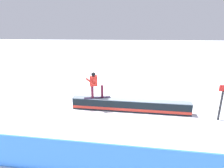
{
  "coord_description": "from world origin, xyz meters",
  "views": [
    {
      "loc": [
        0.17,
        9.28,
        4.38
      ],
      "look_at": [
        0.9,
        0.95,
        1.82
      ],
      "focal_mm": 29.62,
      "sensor_mm": 36.0,
      "label": 1
    }
  ],
  "objects": [
    {
      "name": "grind_box",
      "position": [
        0.0,
        0.0,
        0.31
      ],
      "size": [
        6.38,
        0.84,
        0.68
      ],
      "color": "black",
      "rests_on": "ground_plane"
    },
    {
      "name": "snowboarder",
      "position": [
        1.92,
        -0.07,
        1.47
      ],
      "size": [
        1.48,
        0.66,
        1.44
      ],
      "color": "black",
      "rests_on": "grind_box"
    },
    {
      "name": "safety_fence",
      "position": [
        0.0,
        4.82,
        0.6
      ],
      "size": [
        10.48,
        0.68,
        1.2
      ],
      "primitive_type": "cube",
      "rotation": [
        0.0,
        0.0,
        -0.06
      ],
      "color": "#3A82EB",
      "rests_on": "ground_plane"
    },
    {
      "name": "trail_marker",
      "position": [
        -4.35,
        0.63,
        0.97
      ],
      "size": [
        0.4,
        0.1,
        1.81
      ],
      "color": "#262628",
      "rests_on": "ground_plane"
    },
    {
      "name": "ground_plane",
      "position": [
        0.0,
        0.0,
        0.0
      ],
      "size": [
        120.0,
        120.0,
        0.0
      ],
      "primitive_type": "plane",
      "color": "white"
    }
  ]
}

